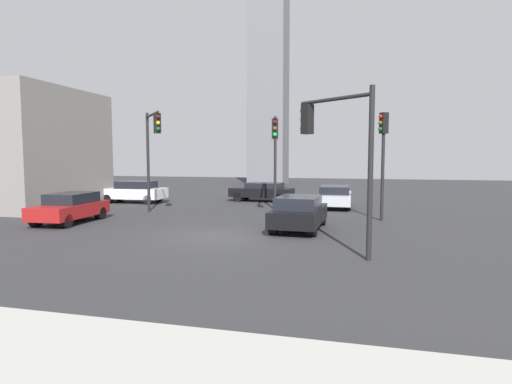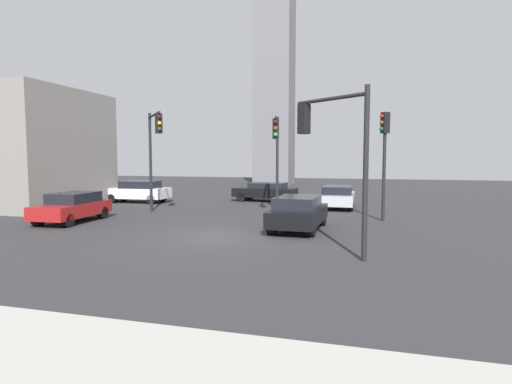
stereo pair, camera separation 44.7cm
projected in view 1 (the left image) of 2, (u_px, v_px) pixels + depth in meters
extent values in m
plane|color=#2D2D30|center=(219.00, 236.00, 16.25)|extent=(93.99, 93.99, 0.00)
cylinder|color=black|center=(148.00, 163.00, 23.54)|extent=(0.16, 0.16, 5.58)
cylinder|color=black|center=(152.00, 115.00, 22.00)|extent=(1.94, 2.36, 0.12)
cube|color=black|center=(157.00, 123.00, 20.95)|extent=(0.45, 0.45, 1.00)
sphere|color=#4C0F0C|center=(158.00, 117.00, 20.74)|extent=(0.20, 0.20, 0.20)
sphere|color=yellow|center=(158.00, 123.00, 20.77)|extent=(0.20, 0.20, 0.20)
sphere|color=#14471E|center=(158.00, 129.00, 20.79)|extent=(0.20, 0.20, 0.20)
cylinder|color=black|center=(275.00, 164.00, 24.38)|extent=(0.16, 0.16, 5.45)
cylinder|color=black|center=(275.00, 121.00, 22.25)|extent=(0.86, 3.84, 0.12)
cube|color=black|center=(275.00, 129.00, 20.61)|extent=(0.38, 0.38, 1.00)
sphere|color=#4C0F0C|center=(275.00, 122.00, 20.39)|extent=(0.20, 0.20, 0.20)
sphere|color=#594714|center=(275.00, 129.00, 20.41)|extent=(0.20, 0.20, 0.20)
sphere|color=green|center=(275.00, 135.00, 20.44)|extent=(0.20, 0.20, 0.20)
cylinder|color=black|center=(370.00, 174.00, 12.26)|extent=(0.16, 0.16, 5.18)
cylinder|color=black|center=(334.00, 99.00, 13.14)|extent=(2.34, 1.76, 0.12)
cube|color=black|center=(307.00, 119.00, 14.07)|extent=(0.45, 0.45, 1.00)
sphere|color=#4C0F0C|center=(303.00, 111.00, 14.20)|extent=(0.20, 0.20, 0.20)
sphere|color=yellow|center=(303.00, 120.00, 14.22)|extent=(0.20, 0.20, 0.20)
sphere|color=#14471E|center=(303.00, 128.00, 14.25)|extent=(0.20, 0.20, 0.20)
cylinder|color=black|center=(383.00, 167.00, 20.16)|extent=(0.16, 0.16, 5.23)
cube|color=black|center=(384.00, 123.00, 19.99)|extent=(0.44, 0.44, 1.00)
sphere|color=red|center=(381.00, 117.00, 19.89)|extent=(0.20, 0.20, 0.20)
sphere|color=#594714|center=(380.00, 123.00, 19.92)|extent=(0.20, 0.20, 0.20)
sphere|color=#14471E|center=(380.00, 129.00, 19.94)|extent=(0.20, 0.20, 0.20)
cube|color=silver|center=(133.00, 193.00, 28.37)|extent=(4.37, 2.17, 0.68)
cube|color=black|center=(136.00, 185.00, 28.29)|extent=(2.48, 1.83, 0.53)
cylinder|color=black|center=(108.00, 199.00, 27.89)|extent=(0.64, 0.38, 0.62)
cylinder|color=black|center=(120.00, 197.00, 29.45)|extent=(0.64, 0.38, 0.62)
cylinder|color=black|center=(148.00, 200.00, 27.35)|extent=(0.64, 0.38, 0.62)
cylinder|color=black|center=(158.00, 197.00, 28.91)|extent=(0.64, 0.38, 0.62)
cube|color=maroon|center=(70.00, 210.00, 19.59)|extent=(2.02, 4.09, 0.61)
cube|color=black|center=(72.00, 198.00, 19.74)|extent=(1.71, 2.32, 0.53)
cylinder|color=black|center=(66.00, 221.00, 18.15)|extent=(0.36, 0.62, 0.61)
cylinder|color=black|center=(36.00, 220.00, 18.43)|extent=(0.36, 0.62, 0.61)
cylinder|color=black|center=(100.00, 213.00, 20.81)|extent=(0.36, 0.62, 0.61)
cylinder|color=black|center=(74.00, 212.00, 21.09)|extent=(0.36, 0.62, 0.61)
cube|color=black|center=(262.00, 192.00, 29.37)|extent=(4.49, 2.35, 0.62)
cube|color=black|center=(265.00, 186.00, 29.26)|extent=(2.58, 1.94, 0.42)
cylinder|color=black|center=(238.00, 197.00, 29.13)|extent=(0.66, 0.41, 0.63)
cylinder|color=black|center=(246.00, 195.00, 30.63)|extent=(0.66, 0.41, 0.63)
cylinder|color=black|center=(279.00, 198.00, 28.15)|extent=(0.66, 0.41, 0.63)
cylinder|color=black|center=(285.00, 196.00, 29.66)|extent=(0.66, 0.41, 0.63)
cube|color=black|center=(299.00, 215.00, 17.76)|extent=(2.06, 4.29, 0.65)
cube|color=black|center=(299.00, 203.00, 17.51)|extent=(1.76, 2.42, 0.54)
cylinder|color=black|center=(288.00, 217.00, 19.37)|extent=(0.36, 0.61, 0.59)
cylinder|color=black|center=(322.00, 219.00, 18.94)|extent=(0.36, 0.61, 0.59)
cylinder|color=black|center=(274.00, 227.00, 16.63)|extent=(0.36, 0.61, 0.59)
cylinder|color=black|center=(312.00, 229.00, 16.20)|extent=(0.36, 0.61, 0.59)
cube|color=#ADB2B7|center=(335.00, 198.00, 25.58)|extent=(2.00, 4.43, 0.60)
cube|color=black|center=(335.00, 190.00, 25.33)|extent=(1.74, 2.49, 0.51)
cylinder|color=black|center=(323.00, 200.00, 27.24)|extent=(0.36, 0.58, 0.58)
cylinder|color=black|center=(348.00, 201.00, 26.88)|extent=(0.36, 0.58, 0.58)
cylinder|color=black|center=(320.00, 205.00, 24.34)|extent=(0.36, 0.58, 0.58)
cylinder|color=black|center=(348.00, 206.00, 23.98)|extent=(0.36, 0.58, 0.58)
cube|color=slate|center=(269.00, 67.00, 47.56)|extent=(4.13, 4.13, 26.95)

